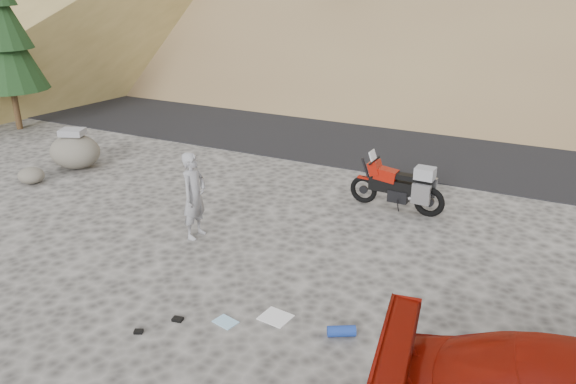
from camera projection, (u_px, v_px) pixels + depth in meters
name	position (u px, v px, depth m)	size (l,w,h in m)	color
ground	(256.00, 275.00, 9.16)	(140.00, 140.00, 0.00)	#403E3B
road	(406.00, 137.00, 16.63)	(120.00, 7.00, 0.05)	black
conifer_verge	(2.00, 33.00, 16.38)	(2.20, 2.20, 5.04)	#372214
motorcycle	(401.00, 187.00, 11.42)	(2.02, 0.62, 1.20)	black
man	(197.00, 236.00, 10.49)	(0.59, 0.39, 1.63)	gray
boulder	(75.00, 151.00, 13.90)	(1.46, 1.30, 1.02)	#56524A
small_rock	(31.00, 175.00, 12.99)	(0.65, 0.59, 0.37)	#56524A
gear_white_cloth	(276.00, 317.00, 8.03)	(0.42, 0.37, 0.01)	white
gear_blue_mat	(341.00, 331.00, 7.61)	(0.15, 0.15, 0.38)	navy
gear_bottle	(452.00, 368.00, 6.85)	(0.09, 0.09, 0.24)	navy
gear_glove_a	(178.00, 319.00, 7.96)	(0.15, 0.10, 0.04)	black
gear_glove_b	(138.00, 332.00, 7.70)	(0.12, 0.09, 0.04)	black
gear_blue_cloth	(226.00, 322.00, 7.93)	(0.32, 0.24, 0.01)	#96C8E8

